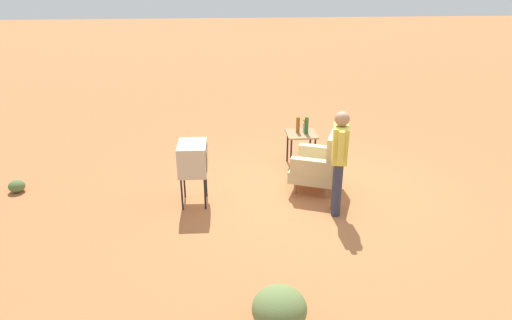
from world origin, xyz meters
TOP-DOWN VIEW (x-y plane):
  - ground_plane at (0.00, 0.00)m, footprint 60.00×60.00m
  - armchair at (-0.16, 0.08)m, footprint 0.99×1.01m
  - side_table at (-1.22, -0.07)m, footprint 0.56×0.56m
  - tv_on_stand at (0.13, -2.04)m, footprint 0.61×0.46m
  - person_standing at (0.62, 0.16)m, footprint 0.56×0.29m
  - bottle_wine_green at (-1.19, 0.01)m, footprint 0.07×0.07m
  - bottle_tall_amber at (-1.27, -0.13)m, footprint 0.07×0.07m
  - flower_vase at (-1.32, 0.01)m, footprint 0.14×0.10m
  - shrub_near at (-0.52, -5.09)m, footprint 0.27×0.27m
  - shrub_mid at (3.00, -1.04)m, footprint 0.59×0.59m

SIDE VIEW (x-z plane):
  - ground_plane at x=0.00m, z-range 0.00..0.00m
  - shrub_near at x=-0.52m, z-range 0.00..0.21m
  - shrub_mid at x=3.00m, z-range 0.00..0.45m
  - armchair at x=-0.16m, z-range -0.03..1.03m
  - side_table at x=-1.22m, z-range 0.23..0.90m
  - tv_on_stand at x=0.13m, z-range 0.27..1.30m
  - flower_vase at x=-1.32m, z-range 0.68..0.94m
  - bottle_tall_amber at x=-1.27m, z-range 0.66..0.96m
  - bottle_wine_green at x=-1.19m, z-range 0.66..0.98m
  - person_standing at x=0.62m, z-range 0.12..1.76m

